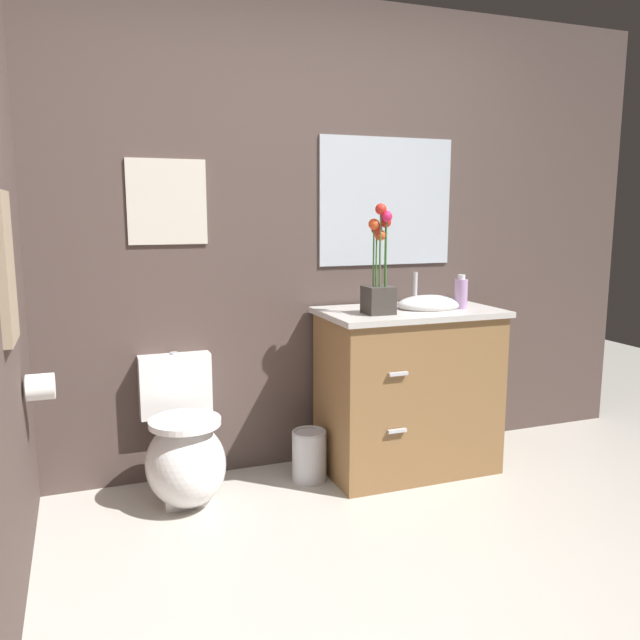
# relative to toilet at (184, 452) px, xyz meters

# --- Properties ---
(ground_plane) EXTENTS (8.68, 8.68, 0.00)m
(ground_plane) POSITION_rel_toilet_xyz_m (0.63, -1.35, -0.24)
(ground_plane) COLOR #B2ADA3
(wall_back) EXTENTS (4.05, 0.05, 2.50)m
(wall_back) POSITION_rel_toilet_xyz_m (0.83, 0.30, 1.01)
(wall_back) COLOR #4C3D38
(wall_back) RESTS_ON ground_plane
(toilet) EXTENTS (0.38, 0.59, 0.69)m
(toilet) POSITION_rel_toilet_xyz_m (0.00, 0.00, 0.00)
(toilet) COLOR white
(toilet) RESTS_ON ground_plane
(vanity_cabinet) EXTENTS (0.94, 0.56, 1.06)m
(vanity_cabinet) POSITION_rel_toilet_xyz_m (1.21, -0.03, 0.21)
(vanity_cabinet) COLOR brown
(vanity_cabinet) RESTS_ON ground_plane
(flower_vase) EXTENTS (0.14, 0.14, 0.55)m
(flower_vase) POSITION_rel_toilet_xyz_m (0.98, -0.11, 0.82)
(flower_vase) COLOR #38332D
(flower_vase) RESTS_ON vanity_cabinet
(soap_bottle) EXTENTS (0.07, 0.07, 0.18)m
(soap_bottle) POSITION_rel_toilet_xyz_m (1.47, -0.10, 0.72)
(soap_bottle) COLOR #B28CBF
(soap_bottle) RESTS_ON vanity_cabinet
(trash_bin) EXTENTS (0.18, 0.18, 0.27)m
(trash_bin) POSITION_rel_toilet_xyz_m (0.65, -0.00, -0.11)
(trash_bin) COLOR #B7B7BC
(trash_bin) RESTS_ON ground_plane
(wall_poster) EXTENTS (0.39, 0.01, 0.42)m
(wall_poster) POSITION_rel_toilet_xyz_m (-0.00, 0.27, 1.20)
(wall_poster) COLOR beige
(wall_mirror) EXTENTS (0.80, 0.01, 0.70)m
(wall_mirror) POSITION_rel_toilet_xyz_m (1.20, 0.27, 1.21)
(wall_mirror) COLOR #B2BCC6
(hanging_towel) EXTENTS (0.03, 0.28, 0.52)m
(hanging_towel) POSITION_rel_toilet_xyz_m (-0.66, -0.58, 0.96)
(hanging_towel) COLOR gray
(toilet_paper_roll) EXTENTS (0.11, 0.11, 0.11)m
(toilet_paper_roll) POSITION_rel_toilet_xyz_m (-0.60, -0.20, 0.44)
(toilet_paper_roll) COLOR white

